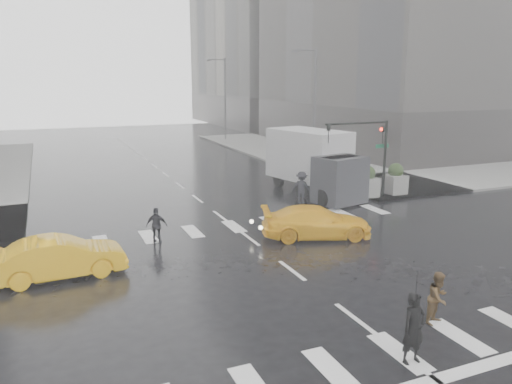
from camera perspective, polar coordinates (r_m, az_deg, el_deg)
name	(u,v)px	position (r m, az deg, el deg)	size (l,w,h in m)	color
ground	(292,271)	(18.32, 4.13, -8.94)	(120.00, 120.00, 0.00)	black
sidewalk_ne	(406,162)	(43.07, 16.76, 3.33)	(35.00, 35.00, 0.15)	slate
building_ne_far	(296,15)	(80.64, 4.59, 19.56)	(26.05, 26.05, 36.00)	gray
road_markings	(292,270)	(18.32, 4.13, -8.93)	(18.00, 48.00, 0.01)	silver
traffic_signal_pole	(371,144)	(28.82, 13.01, 5.40)	(4.45, 0.42, 4.50)	black
street_lamp_near	(313,104)	(38.07, 6.53, 9.99)	(2.15, 0.22, 9.00)	#59595B
street_lamp_far	(224,95)	(56.33, -3.69, 10.95)	(2.15, 0.22, 9.00)	#59595B
planter_west	(337,185)	(28.23, 9.25, 0.81)	(1.10, 1.10, 1.80)	slate
planter_mid	(367,182)	(29.33, 12.56, 1.12)	(1.10, 1.10, 1.80)	slate
planter_east	(395,179)	(30.52, 15.63, 1.40)	(1.10, 1.10, 1.80)	slate
pedestrian_black	(416,303)	(12.75, 17.81, -11.97)	(0.98, 1.00, 2.43)	black
pedestrian_brown	(438,298)	(15.24, 20.12, -11.28)	(0.74, 0.58, 1.53)	#4A341A
pedestrian_far_a	(157,225)	(21.40, -11.27, -3.77)	(0.89, 0.55, 1.53)	black
pedestrian_far_b	(302,187)	(27.73, 5.24, 0.52)	(1.16, 0.64, 1.79)	black
taxi_mid	(60,258)	(18.73, -21.47, -6.99)	(1.53, 4.38, 1.44)	#FFB50D
taxi_rear	(317,222)	(21.89, 6.93, -3.42)	(1.94, 4.21, 1.38)	#FFB50D
box_truck	(316,161)	(29.70, 6.93, 3.50)	(2.66, 7.10, 3.77)	#B8B9BB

